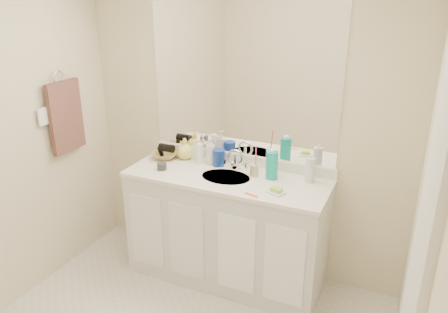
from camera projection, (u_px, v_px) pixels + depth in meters
wall_back at (242, 124)px, 3.34m from camera, size 2.60×0.02×2.40m
wall_right at (419, 250)px, 1.74m from camera, size 0.02×2.60×2.40m
vanity_cabinet at (227, 229)px, 3.39m from camera, size 1.50×0.55×0.85m
countertop at (227, 178)px, 3.23m from camera, size 1.52×0.57×0.03m
backsplash at (240, 159)px, 3.43m from camera, size 1.52×0.03×0.08m
sink_basin at (226, 178)px, 3.21m from camera, size 0.37×0.37×0.02m
faucet at (235, 161)px, 3.34m from camera, size 0.02×0.02×0.11m
mirror at (242, 78)px, 3.21m from camera, size 1.48×0.01×1.20m
blue_mug at (219, 158)px, 3.39m from camera, size 0.11×0.11×0.13m
tan_cup at (254, 170)px, 3.21m from camera, size 0.07×0.07×0.09m
toothbrush at (256, 157)px, 3.17m from camera, size 0.02×0.04×0.18m
mouthwash_bottle at (272, 165)px, 3.15m from camera, size 0.11×0.11×0.21m
clear_pump_bottle at (310, 170)px, 3.09m from camera, size 0.08×0.08×0.18m
soap_dish at (276, 192)px, 2.95m from camera, size 0.14×0.13×0.01m
green_soap at (276, 190)px, 2.94m from camera, size 0.08×0.07×0.03m
orange_comb at (251, 195)px, 2.92m from camera, size 0.11×0.05×0.00m
dark_jar at (162, 166)px, 3.33m from camera, size 0.08×0.08×0.05m
extra_white_bottle at (200, 154)px, 3.42m from camera, size 0.07×0.07×0.16m
soap_bottle_white at (211, 151)px, 3.42m from camera, size 0.11×0.11×0.21m
soap_bottle_cream at (197, 149)px, 3.51m from camera, size 0.08×0.08×0.17m
soap_bottle_yellow at (185, 149)px, 3.52m from camera, size 0.18×0.18×0.17m
wicker_basket at (165, 155)px, 3.55m from camera, size 0.26×0.26×0.05m
hair_dryer at (167, 148)px, 3.52m from camera, size 0.13×0.06×0.06m
towel_ring at (59, 78)px, 3.26m from camera, size 0.01×0.11×0.11m
hand_towel at (66, 117)px, 3.36m from camera, size 0.04×0.32×0.55m
switch_plate at (43, 117)px, 3.18m from camera, size 0.01×0.08×0.13m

